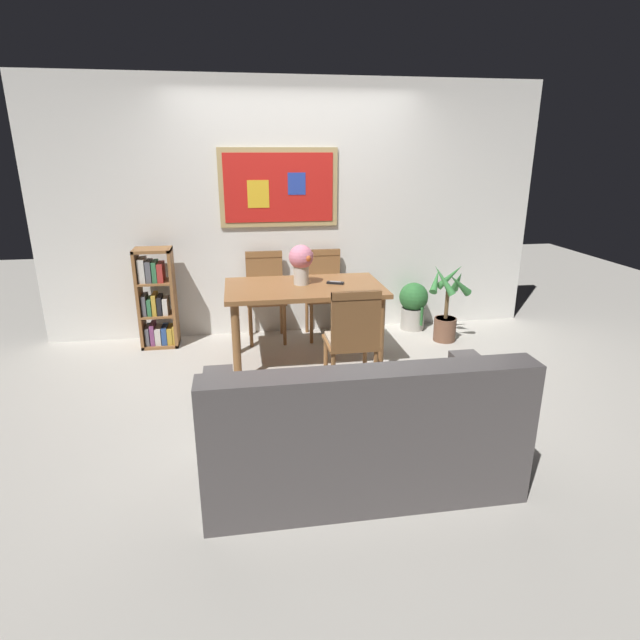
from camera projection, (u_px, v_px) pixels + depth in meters
ground_plane at (315, 380)px, 4.50m from camera, size 12.00×12.00×0.00m
wall_back_with_painting at (294, 211)px, 5.38m from camera, size 5.20×0.14×2.60m
dining_table at (304, 297)px, 4.66m from camera, size 1.41×0.84×0.75m
dining_chair_near_right at (353, 334)px, 4.03m from camera, size 0.40×0.41×0.91m
dining_chair_far_right at (324, 286)px, 5.45m from camera, size 0.40×0.41×0.91m
dining_chair_far_left at (265, 289)px, 5.35m from camera, size 0.40×0.41×0.91m
leather_couch at (358, 436)px, 3.03m from camera, size 1.80×0.84×0.84m
bookshelf at (157, 302)px, 5.16m from camera, size 0.36×0.28×1.00m
potted_ivy at (413, 304)px, 5.70m from camera, size 0.32×0.32×0.53m
potted_palm at (447, 309)px, 5.32m from camera, size 0.42×0.45×0.83m
flower_vase at (301, 261)px, 4.61m from camera, size 0.23×0.22×0.36m
tv_remote at (335, 283)px, 4.68m from camera, size 0.16×0.10×0.02m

